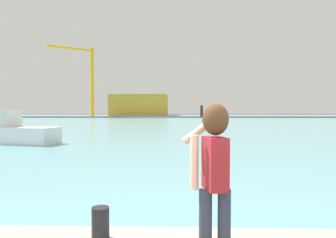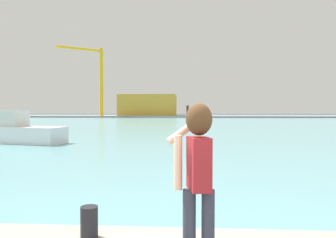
# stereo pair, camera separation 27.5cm
# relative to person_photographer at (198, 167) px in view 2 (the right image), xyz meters

# --- Properties ---
(ground_plane) EXTENTS (220.00, 220.00, 0.00)m
(ground_plane) POSITION_rel_person_photographer_xyz_m (-0.23, 49.08, -1.64)
(ground_plane) COLOR #334751
(harbor_water) EXTENTS (140.00, 100.00, 0.02)m
(harbor_water) POSITION_rel_person_photographer_xyz_m (-0.23, 51.08, -1.63)
(harbor_water) COLOR #6BA8B2
(harbor_water) RESTS_ON ground_plane
(far_shore_dock) EXTENTS (140.00, 20.00, 0.42)m
(far_shore_dock) POSITION_rel_person_photographer_xyz_m (-0.23, 91.08, -1.43)
(far_shore_dock) COLOR gray
(far_shore_dock) RESTS_ON ground_plane
(person_photographer) EXTENTS (0.53, 0.54, 1.74)m
(person_photographer) POSITION_rel_person_photographer_xyz_m (0.00, 0.00, 0.00)
(person_photographer) COLOR #2D3342
(person_photographer) RESTS_ON quay_promenade
(harbor_bollard) EXTENTS (0.23, 0.23, 0.41)m
(harbor_bollard) POSITION_rel_person_photographer_xyz_m (-1.38, 0.64, -0.86)
(harbor_bollard) COLOR black
(harbor_bollard) RESTS_ON quay_promenade
(boat_moored) EXTENTS (6.68, 3.36, 2.17)m
(boat_moored) POSITION_rel_person_photographer_xyz_m (-11.49, 16.93, -0.85)
(boat_moored) COLOR white
(boat_moored) RESTS_ON harbor_water
(warehouse_left) EXTENTS (16.63, 12.96, 6.20)m
(warehouse_left) POSITION_rel_person_photographer_xyz_m (-11.94, 91.85, 1.88)
(warehouse_left) COLOR gold
(warehouse_left) RESTS_ON far_shore_dock
(port_crane) EXTENTS (10.68, 8.08, 19.16)m
(port_crane) POSITION_rel_person_photographer_xyz_m (-25.70, 83.96, 10.47)
(port_crane) COLOR yellow
(port_crane) RESTS_ON far_shore_dock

